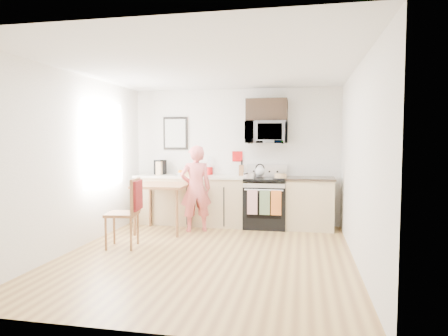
% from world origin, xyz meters
% --- Properties ---
extents(floor, '(4.60, 4.60, 0.00)m').
position_xyz_m(floor, '(0.00, 0.00, 0.00)').
color(floor, olive).
rests_on(floor, ground).
extents(back_wall, '(4.00, 0.04, 2.60)m').
position_xyz_m(back_wall, '(0.00, 2.30, 1.30)').
color(back_wall, silver).
rests_on(back_wall, floor).
extents(front_wall, '(4.00, 0.04, 2.60)m').
position_xyz_m(front_wall, '(0.00, -2.30, 1.30)').
color(front_wall, silver).
rests_on(front_wall, floor).
extents(left_wall, '(0.04, 4.60, 2.60)m').
position_xyz_m(left_wall, '(-2.00, 0.00, 1.30)').
color(left_wall, silver).
rests_on(left_wall, floor).
extents(right_wall, '(0.04, 4.60, 2.60)m').
position_xyz_m(right_wall, '(2.00, 0.00, 1.30)').
color(right_wall, silver).
rests_on(right_wall, floor).
extents(ceiling, '(4.00, 4.60, 0.04)m').
position_xyz_m(ceiling, '(0.00, 0.00, 2.60)').
color(ceiling, silver).
rests_on(ceiling, back_wall).
extents(window, '(0.06, 1.40, 1.50)m').
position_xyz_m(window, '(-1.96, 0.80, 1.55)').
color(window, silver).
rests_on(window, left_wall).
extents(cabinet_left, '(2.10, 0.60, 0.90)m').
position_xyz_m(cabinet_left, '(-0.80, 2.00, 0.45)').
color(cabinet_left, tan).
rests_on(cabinet_left, floor).
extents(countertop_left, '(2.14, 0.64, 0.04)m').
position_xyz_m(countertop_left, '(-0.80, 2.00, 0.92)').
color(countertop_left, '#F0E8CF').
rests_on(countertop_left, cabinet_left).
extents(cabinet_right, '(0.84, 0.60, 0.90)m').
position_xyz_m(cabinet_right, '(1.43, 2.00, 0.45)').
color(cabinet_right, tan).
rests_on(cabinet_right, floor).
extents(countertop_right, '(0.88, 0.64, 0.04)m').
position_xyz_m(countertop_right, '(1.43, 2.00, 0.92)').
color(countertop_right, black).
rests_on(countertop_right, cabinet_right).
extents(range, '(0.76, 0.70, 1.16)m').
position_xyz_m(range, '(0.63, 1.98, 0.44)').
color(range, black).
rests_on(range, floor).
extents(microwave, '(0.76, 0.51, 0.42)m').
position_xyz_m(microwave, '(0.63, 2.08, 1.76)').
color(microwave, silver).
rests_on(microwave, back_wall).
extents(upper_cabinet, '(0.76, 0.35, 0.40)m').
position_xyz_m(upper_cabinet, '(0.63, 2.12, 2.18)').
color(upper_cabinet, black).
rests_on(upper_cabinet, back_wall).
extents(wall_art, '(0.50, 0.04, 0.65)m').
position_xyz_m(wall_art, '(-1.20, 2.28, 1.75)').
color(wall_art, black).
rests_on(wall_art, back_wall).
extents(wall_trivet, '(0.20, 0.02, 0.20)m').
position_xyz_m(wall_trivet, '(0.05, 2.28, 1.30)').
color(wall_trivet, '#A80E0F').
rests_on(wall_trivet, back_wall).
extents(person, '(0.66, 0.56, 1.52)m').
position_xyz_m(person, '(-0.55, 1.41, 0.76)').
color(person, '#C83837').
rests_on(person, floor).
extents(dining_table, '(0.90, 0.90, 0.85)m').
position_xyz_m(dining_table, '(-1.12, 1.28, 0.75)').
color(dining_table, brown).
rests_on(dining_table, floor).
extents(chair, '(0.54, 0.50, 1.05)m').
position_xyz_m(chair, '(-1.21, 0.19, 0.67)').
color(chair, brown).
rests_on(chair, floor).
extents(knife_block, '(0.10, 0.14, 0.20)m').
position_xyz_m(knife_block, '(0.15, 2.15, 1.04)').
color(knife_block, brown).
rests_on(knife_block, countertop_left).
extents(utensil_crock, '(0.12, 0.12, 0.36)m').
position_xyz_m(utensil_crock, '(-0.49, 2.22, 1.08)').
color(utensil_crock, '#A80E0F').
rests_on(utensil_crock, countertop_left).
extents(fruit_bowl, '(0.27, 0.27, 0.09)m').
position_xyz_m(fruit_bowl, '(-1.02, 2.07, 0.98)').
color(fruit_bowl, white).
rests_on(fruit_bowl, countertop_left).
extents(milk_carton, '(0.10, 0.10, 0.26)m').
position_xyz_m(milk_carton, '(-1.44, 1.98, 1.07)').
color(milk_carton, tan).
rests_on(milk_carton, countertop_left).
extents(coffee_maker, '(0.23, 0.27, 0.29)m').
position_xyz_m(coffee_maker, '(-1.46, 2.07, 1.07)').
color(coffee_maker, black).
rests_on(coffee_maker, countertop_left).
extents(bread_bag, '(0.35, 0.18, 0.12)m').
position_xyz_m(bread_bag, '(-0.69, 1.80, 1.00)').
color(bread_bag, tan).
rests_on(bread_bag, countertop_left).
extents(cake, '(0.26, 0.26, 0.09)m').
position_xyz_m(cake, '(0.91, 1.81, 0.97)').
color(cake, black).
rests_on(cake, range).
extents(kettle, '(0.19, 0.19, 0.24)m').
position_xyz_m(kettle, '(0.50, 2.20, 1.03)').
color(kettle, white).
rests_on(kettle, range).
extents(pot, '(0.22, 0.37, 0.11)m').
position_xyz_m(pot, '(0.36, 1.77, 0.98)').
color(pot, silver).
rests_on(pot, range).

